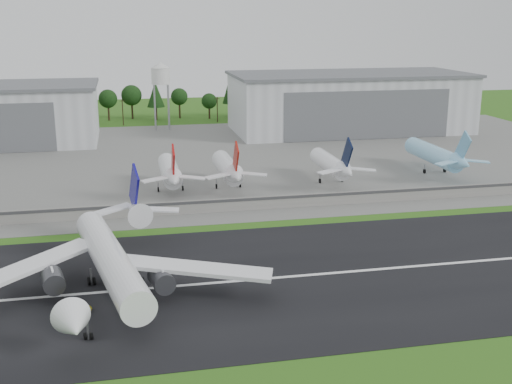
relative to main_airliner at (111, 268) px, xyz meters
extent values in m
plane|color=#2C5C15|center=(25.87, -9.57, -4.89)|extent=(600.00, 600.00, 0.00)
cube|color=black|center=(25.87, 0.43, -4.84)|extent=(320.00, 60.00, 0.10)
cube|color=white|center=(25.87, 0.43, -4.78)|extent=(220.00, 1.00, 0.02)
cube|color=slate|center=(25.87, 110.43, -4.84)|extent=(320.00, 150.00, 0.10)
cube|color=gray|center=(25.87, 45.43, -3.14)|extent=(240.00, 0.50, 3.50)
cube|color=#38383A|center=(25.87, 45.13, -1.89)|extent=(240.00, 0.12, 0.70)
cube|color=silver|center=(100.87, 155.43, 7.11)|extent=(100.00, 45.00, 24.00)
cube|color=#595B60|center=(100.87, 155.43, 19.71)|extent=(102.00, 47.00, 1.20)
cube|color=#595B60|center=(100.87, 132.78, 5.19)|extent=(70.00, 0.30, 19.68)
cylinder|color=#99999E|center=(17.87, 172.43, 5.11)|extent=(0.50, 0.50, 20.00)
cylinder|color=#99999E|center=(23.87, 178.43, 5.11)|extent=(0.50, 0.50, 20.00)
cylinder|color=silver|center=(20.87, 175.43, 18.61)|extent=(8.00, 8.00, 7.00)
cone|color=silver|center=(20.87, 175.43, 23.31)|extent=(8.40, 8.40, 2.40)
cylinder|color=white|center=(0.09, 0.43, 1.31)|extent=(14.35, 44.28, 5.80)
cone|color=white|center=(-4.84, -24.08, 1.31)|extent=(6.87, 7.02, 5.80)
cone|color=white|center=(5.31, 26.41, 2.51)|extent=(7.17, 9.91, 5.51)
cube|color=navy|center=(5.21, 25.92, 7.81)|extent=(2.37, 9.45, 11.13)
cube|color=white|center=(14.40, -4.49, 0.51)|extent=(28.38, 13.28, 2.65)
cylinder|color=#333338|center=(8.71, -4.87, -1.09)|extent=(4.81, 6.14, 3.80)
cube|color=white|center=(10.11, 24.93, 2.91)|extent=(9.31, 4.22, 0.98)
cube|color=white|center=(-15.01, 1.42, 0.51)|extent=(25.12, 22.00, 2.65)
cylinder|color=#333338|center=(-9.92, -1.13, -1.09)|extent=(4.81, 6.14, 3.80)
cube|color=white|center=(0.31, 26.90, 2.91)|extent=(9.42, 7.20, 0.98)
cube|color=#99999E|center=(-0.70, -3.49, -3.19)|extent=(15.71, 31.38, 3.20)
cylinder|color=black|center=(-3.73, 4.25, -4.04)|extent=(0.69, 1.55, 1.50)
imported|color=yellow|center=(-5.62, -6.74, -4.13)|extent=(5.25, 4.00, 1.32)
cylinder|color=silver|center=(15.99, 70.43, 0.80)|extent=(5.38, 24.00, 5.38)
cone|color=silver|center=(15.99, 54.93, 1.80)|extent=(5.12, 7.00, 5.12)
cube|color=#AA0D0D|center=(15.99, 55.43, 6.60)|extent=(0.45, 8.59, 10.02)
cylinder|color=#99999E|center=(12.49, 68.43, -3.39)|extent=(0.32, 0.32, 3.00)
cylinder|color=#99999E|center=(19.49, 68.43, -3.39)|extent=(0.32, 0.32, 3.00)
cylinder|color=black|center=(12.49, 68.43, -4.09)|extent=(0.40, 1.40, 1.40)
cylinder|color=white|center=(32.77, 70.43, 0.89)|extent=(5.56, 24.00, 5.56)
cone|color=white|center=(32.77, 54.93, 1.89)|extent=(5.28, 7.00, 5.28)
cube|color=#9F160C|center=(32.77, 55.43, 6.69)|extent=(0.45, 8.59, 10.02)
cylinder|color=#99999E|center=(29.27, 68.43, -3.39)|extent=(0.32, 0.32, 3.00)
cylinder|color=#99999E|center=(36.27, 68.43, -3.39)|extent=(0.32, 0.32, 3.00)
cylinder|color=black|center=(29.27, 68.43, -4.09)|extent=(0.40, 1.40, 1.40)
cylinder|color=white|center=(64.20, 70.43, 0.68)|extent=(5.14, 24.00, 5.14)
cone|color=white|center=(64.20, 54.93, 1.68)|extent=(4.88, 7.00, 4.88)
cube|color=black|center=(64.20, 55.43, 6.48)|extent=(0.45, 8.59, 10.02)
cylinder|color=#99999E|center=(60.70, 68.43, -3.39)|extent=(0.32, 0.32, 3.00)
cylinder|color=#99999E|center=(67.70, 68.43, -3.39)|extent=(0.32, 0.32, 3.00)
cylinder|color=black|center=(60.70, 68.43, -4.09)|extent=(0.40, 1.40, 1.40)
cylinder|color=#92D6FC|center=(100.61, 75.43, 0.96)|extent=(5.72, 30.00, 5.72)
cone|color=#92D6FC|center=(100.61, 56.93, 1.96)|extent=(5.43, 7.00, 5.43)
cube|color=#66A8D2|center=(100.61, 57.43, 6.76)|extent=(0.45, 8.59, 10.02)
cylinder|color=#99999E|center=(97.11, 73.43, -3.39)|extent=(0.32, 0.32, 3.00)
cylinder|color=#99999E|center=(104.11, 73.43, -3.39)|extent=(0.32, 0.32, 3.00)
cylinder|color=black|center=(97.11, 73.43, -4.09)|extent=(0.40, 1.40, 1.40)
camera|label=1|loc=(3.51, -110.36, 43.35)|focal=45.00mm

